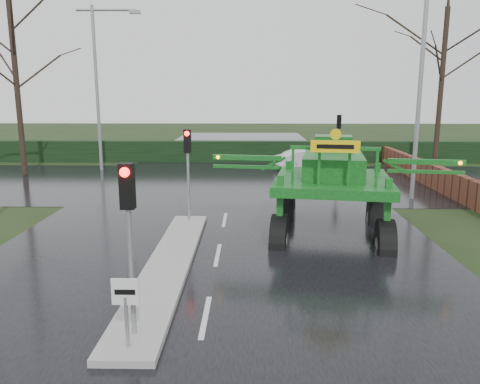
{
  "coord_description": "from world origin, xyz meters",
  "views": [
    {
      "loc": [
        0.94,
        -9.37,
        4.75
      ],
      "look_at": [
        0.68,
        3.8,
        2.0
      ],
      "focal_mm": 35.0,
      "sensor_mm": 36.0,
      "label": 1
    }
  ],
  "objects_px": {
    "traffic_signal_near": "(128,213)",
    "street_light_left_far": "(101,74)",
    "traffic_signal_far": "(339,130)",
    "white_sedan": "(306,170)",
    "traffic_signal_mid": "(188,155)",
    "street_light_right": "(415,66)",
    "crop_sprayer": "(281,175)",
    "keep_left_sign": "(126,302)"
  },
  "relations": [
    {
      "from": "traffic_signal_near",
      "to": "street_light_left_far",
      "type": "height_order",
      "value": "street_light_left_far"
    },
    {
      "from": "traffic_signal_far",
      "to": "white_sedan",
      "type": "bearing_deg",
      "value": -9.31
    },
    {
      "from": "traffic_signal_far",
      "to": "street_light_left_far",
      "type": "bearing_deg",
      "value": 0.03
    },
    {
      "from": "traffic_signal_mid",
      "to": "street_light_right",
      "type": "distance_m",
      "value": 11.05
    },
    {
      "from": "traffic_signal_mid",
      "to": "street_light_left_far",
      "type": "height_order",
      "value": "street_light_left_far"
    },
    {
      "from": "traffic_signal_near",
      "to": "traffic_signal_far",
      "type": "relative_size",
      "value": 1.0
    },
    {
      "from": "street_light_left_far",
      "to": "crop_sprayer",
      "type": "bearing_deg",
      "value": -54.88
    },
    {
      "from": "traffic_signal_near",
      "to": "street_light_right",
      "type": "bearing_deg",
      "value": 53.87
    },
    {
      "from": "keep_left_sign",
      "to": "traffic_signal_near",
      "type": "relative_size",
      "value": 0.38
    },
    {
      "from": "traffic_signal_near",
      "to": "crop_sprayer",
      "type": "distance_m",
      "value": 7.33
    },
    {
      "from": "keep_left_sign",
      "to": "white_sedan",
      "type": "height_order",
      "value": "keep_left_sign"
    },
    {
      "from": "crop_sprayer",
      "to": "white_sedan",
      "type": "distance_m",
      "value": 15.17
    },
    {
      "from": "traffic_signal_near",
      "to": "street_light_left_far",
      "type": "distance_m",
      "value": 22.37
    },
    {
      "from": "traffic_signal_near",
      "to": "crop_sprayer",
      "type": "bearing_deg",
      "value": 63.48
    },
    {
      "from": "traffic_signal_near",
      "to": "traffic_signal_mid",
      "type": "distance_m",
      "value": 8.5
    },
    {
      "from": "traffic_signal_mid",
      "to": "crop_sprayer",
      "type": "xyz_separation_m",
      "value": [
        3.27,
        -1.95,
        -0.38
      ]
    },
    {
      "from": "traffic_signal_near",
      "to": "white_sedan",
      "type": "height_order",
      "value": "traffic_signal_near"
    },
    {
      "from": "keep_left_sign",
      "to": "white_sedan",
      "type": "xyz_separation_m",
      "value": [
        5.88,
        21.82,
        -1.06
      ]
    },
    {
      "from": "street_light_left_far",
      "to": "white_sedan",
      "type": "bearing_deg",
      "value": 1.45
    },
    {
      "from": "keep_left_sign",
      "to": "white_sedan",
      "type": "bearing_deg",
      "value": 74.91
    },
    {
      "from": "street_light_left_far",
      "to": "crop_sprayer",
      "type": "relative_size",
      "value": 1.21
    },
    {
      "from": "white_sedan",
      "to": "traffic_signal_mid",
      "type": "bearing_deg",
      "value": 139.59
    },
    {
      "from": "traffic_signal_near",
      "to": "traffic_signal_far",
      "type": "xyz_separation_m",
      "value": [
        7.8,
        21.02,
        0.0
      ]
    },
    {
      "from": "keep_left_sign",
      "to": "traffic_signal_far",
      "type": "xyz_separation_m",
      "value": [
        7.8,
        21.51,
        1.53
      ]
    },
    {
      "from": "traffic_signal_far",
      "to": "crop_sprayer",
      "type": "bearing_deg",
      "value": 72.61
    },
    {
      "from": "traffic_signal_near",
      "to": "street_light_right",
      "type": "relative_size",
      "value": 0.35
    },
    {
      "from": "street_light_right",
      "to": "traffic_signal_far",
      "type": "bearing_deg",
      "value": 101.95
    },
    {
      "from": "street_light_right",
      "to": "white_sedan",
      "type": "relative_size",
      "value": 2.54
    },
    {
      "from": "keep_left_sign",
      "to": "traffic_signal_far",
      "type": "bearing_deg",
      "value": 70.07
    },
    {
      "from": "street_light_right",
      "to": "street_light_left_far",
      "type": "relative_size",
      "value": 1.0
    },
    {
      "from": "traffic_signal_far",
      "to": "street_light_left_far",
      "type": "height_order",
      "value": "street_light_left_far"
    },
    {
      "from": "keep_left_sign",
      "to": "traffic_signal_near",
      "type": "bearing_deg",
      "value": 90.0
    },
    {
      "from": "traffic_signal_mid",
      "to": "crop_sprayer",
      "type": "bearing_deg",
      "value": -30.75
    },
    {
      "from": "keep_left_sign",
      "to": "street_light_left_far",
      "type": "distance_m",
      "value": 23.11
    },
    {
      "from": "keep_left_sign",
      "to": "traffic_signal_mid",
      "type": "xyz_separation_m",
      "value": [
        0.0,
        8.99,
        1.53
      ]
    },
    {
      "from": "street_light_right",
      "to": "street_light_left_far",
      "type": "height_order",
      "value": "same"
    },
    {
      "from": "street_light_right",
      "to": "keep_left_sign",
      "type": "bearing_deg",
      "value": -125.12
    },
    {
      "from": "traffic_signal_far",
      "to": "street_light_left_far",
      "type": "xyz_separation_m",
      "value": [
        -14.69,
        -0.01,
        3.4
      ]
    },
    {
      "from": "keep_left_sign",
      "to": "street_light_left_far",
      "type": "relative_size",
      "value": 0.14
    },
    {
      "from": "traffic_signal_near",
      "to": "crop_sprayer",
      "type": "relative_size",
      "value": 0.43
    },
    {
      "from": "traffic_signal_mid",
      "to": "traffic_signal_far",
      "type": "bearing_deg",
      "value": 58.07
    },
    {
      "from": "traffic_signal_mid",
      "to": "white_sedan",
      "type": "distance_m",
      "value": 14.35
    }
  ]
}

